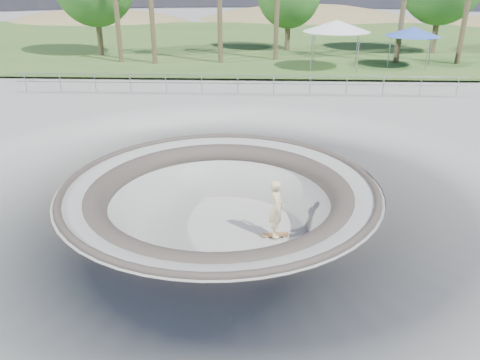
# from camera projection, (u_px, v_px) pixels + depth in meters

# --- Properties ---
(ground) EXTENTS (180.00, 180.00, 0.00)m
(ground) POSITION_uv_depth(u_px,v_px,m) (220.00, 185.00, 15.20)
(ground) COLOR #9C9C97
(ground) RESTS_ON ground
(skate_bowl) EXTENTS (14.00, 14.00, 4.10)m
(skate_bowl) POSITION_uv_depth(u_px,v_px,m) (221.00, 234.00, 15.94)
(skate_bowl) COLOR #9C9C97
(skate_bowl) RESTS_ON ground
(grass_strip) EXTENTS (180.00, 36.00, 0.12)m
(grass_strip) POSITION_uv_depth(u_px,v_px,m) (248.00, 40.00, 46.16)
(grass_strip) COLOR #346127
(grass_strip) RESTS_ON ground
(distant_hills) EXTENTS (103.20, 45.00, 28.60)m
(distant_hills) POSITION_uv_depth(u_px,v_px,m) (277.00, 70.00, 70.11)
(distant_hills) COLOR olive
(distant_hills) RESTS_ON ground
(safety_railing) EXTENTS (25.00, 0.06, 1.03)m
(safety_railing) POSITION_uv_depth(u_px,v_px,m) (238.00, 84.00, 25.88)
(safety_railing) COLOR gray
(safety_railing) RESTS_ON ground
(skateboard) EXTENTS (0.92, 0.36, 0.09)m
(skateboard) POSITION_uv_depth(u_px,v_px,m) (275.00, 235.00, 15.88)
(skateboard) COLOR #905C39
(skateboard) RESTS_ON ground
(skater) EXTENTS (0.48, 0.73, 2.00)m
(skater) POSITION_uv_depth(u_px,v_px,m) (276.00, 208.00, 15.47)
(skater) COLOR beige
(skater) RESTS_ON skateboard
(canopy_white) EXTENTS (6.26, 6.26, 3.20)m
(canopy_white) POSITION_uv_depth(u_px,v_px,m) (337.00, 26.00, 31.12)
(canopy_white) COLOR gray
(canopy_white) RESTS_ON ground
(canopy_blue) EXTENTS (4.87, 4.87, 2.67)m
(canopy_blue) POSITION_uv_depth(u_px,v_px,m) (413.00, 32.00, 32.17)
(canopy_blue) COLOR gray
(canopy_blue) RESTS_ON ground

